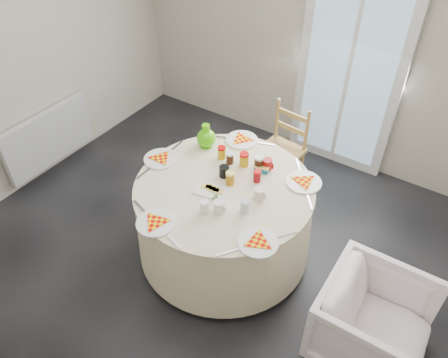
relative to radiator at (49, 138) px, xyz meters
The scene contains 13 objects.
floor 1.99m from the radiator, ahead, with size 4.00×4.00×0.00m, color black.
wall_back 2.80m from the radiator, 42.86° to the left, with size 4.00×0.02×2.60m, color #BCB5A3.
glass_door 3.00m from the radiator, 36.79° to the left, with size 1.00×0.08×2.10m, color silver.
radiator is the anchor object (origin of this frame).
table 2.07m from the radiator, ahead, with size 1.40×1.40×0.71m, color beige.
wooden_chair 2.29m from the radiator, 26.88° to the left, with size 0.38×0.36×0.86m, color tan, non-canonical shape.
armchair 3.38m from the radiator, ahead, with size 0.68×0.63×0.70m, color white.
place_settings 2.11m from the radiator, ahead, with size 1.48×1.48×0.03m, color silver, non-canonical shape.
jar_cluster 2.11m from the radiator, ahead, with size 0.44×0.22×0.13m, color #9A5E0F, non-canonical shape.
butter_tub 2.28m from the radiator, ahead, with size 0.12×0.08×0.05m, color #0D6996.
green_pitcher 1.78m from the radiator, 12.71° to the left, with size 0.16×0.16×0.20m, color #49C707, non-canonical shape.
cheese_platter 2.06m from the radiator, ahead, with size 0.24×0.15×0.03m, color silver, non-canonical shape.
mugs_glasses 2.23m from the radiator, ahead, with size 0.59×0.59×0.11m, color gray, non-canonical shape.
Camera 1 is at (1.47, -1.80, 2.90)m, focal length 35.00 mm.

